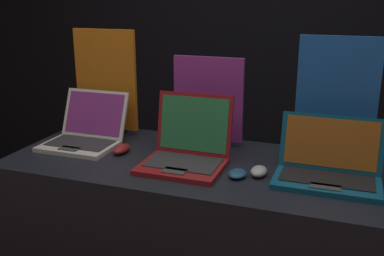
# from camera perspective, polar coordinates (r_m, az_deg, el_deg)

# --- Properties ---
(wall_back) EXTENTS (8.00, 0.05, 2.80)m
(wall_back) POSITION_cam_1_polar(r_m,az_deg,el_deg) (3.47, 9.51, 12.45)
(wall_back) COLOR black
(wall_back) RESTS_ON ground_plane
(display_counter) EXTENTS (1.61, 0.71, 0.95)m
(display_counter) POSITION_cam_1_polar(r_m,az_deg,el_deg) (2.18, -0.08, -15.84)
(display_counter) COLOR black
(display_counter) RESTS_ON ground_plane
(laptop_front) EXTENTS (0.34, 0.33, 0.24)m
(laptop_front) POSITION_cam_1_polar(r_m,az_deg,el_deg) (2.22, -13.42, -0.62)
(laptop_front) COLOR silver
(laptop_front) RESTS_ON display_counter
(mouse_front) EXTENTS (0.06, 0.12, 0.04)m
(mouse_front) POSITION_cam_1_polar(r_m,az_deg,el_deg) (2.08, -8.95, -2.64)
(mouse_front) COLOR maroon
(mouse_front) RESTS_ON display_counter
(promo_stand_front) EXTENTS (0.34, 0.07, 0.53)m
(promo_stand_front) POSITION_cam_1_polar(r_m,az_deg,el_deg) (2.35, -10.85, 5.52)
(promo_stand_front) COLOR black
(promo_stand_front) RESTS_ON display_counter
(laptop_middle) EXTENTS (0.34, 0.32, 0.29)m
(laptop_middle) POSITION_cam_1_polar(r_m,az_deg,el_deg) (1.91, -0.67, -2.72)
(laptop_middle) COLOR maroon
(laptop_middle) RESTS_ON display_counter
(mouse_middle) EXTENTS (0.07, 0.09, 0.03)m
(mouse_middle) POSITION_cam_1_polar(r_m,az_deg,el_deg) (1.80, 5.79, -5.79)
(mouse_middle) COLOR navy
(mouse_middle) RESTS_ON display_counter
(promo_stand_middle) EXTENTS (0.34, 0.07, 0.42)m
(promo_stand_middle) POSITION_cam_1_polar(r_m,az_deg,el_deg) (2.14, 2.05, 3.17)
(promo_stand_middle) COLOR black
(promo_stand_middle) RESTS_ON display_counter
(laptop_back) EXTENTS (0.40, 0.28, 0.24)m
(laptop_back) POSITION_cam_1_polar(r_m,az_deg,el_deg) (1.83, 16.91, -4.70)
(laptop_back) COLOR #0F5170
(laptop_back) RESTS_ON display_counter
(mouse_back) EXTENTS (0.06, 0.10, 0.04)m
(mouse_back) POSITION_cam_1_polar(r_m,az_deg,el_deg) (1.83, 8.48, -5.46)
(mouse_back) COLOR #B2B2B7
(mouse_back) RESTS_ON display_counter
(promo_stand_back) EXTENTS (0.34, 0.07, 0.54)m
(promo_stand_back) POSITION_cam_1_polar(r_m,az_deg,el_deg) (2.01, 17.81, 3.16)
(promo_stand_back) COLOR black
(promo_stand_back) RESTS_ON display_counter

